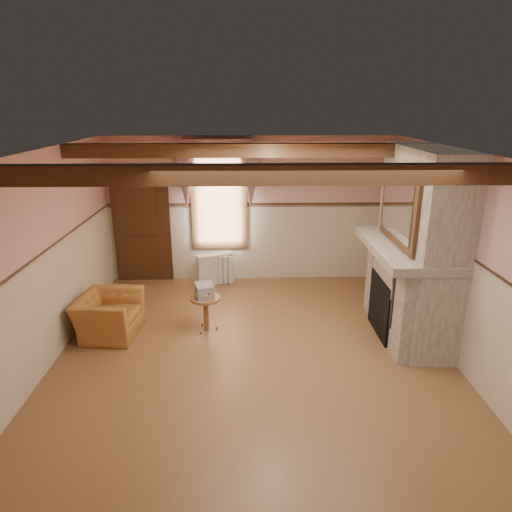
{
  "coord_description": "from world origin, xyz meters",
  "views": [
    {
      "loc": [
        -0.1,
        -5.65,
        3.35
      ],
      "look_at": [
        0.06,
        0.8,
        1.19
      ],
      "focal_mm": 32.0,
      "sensor_mm": 36.0,
      "label": 1
    }
  ],
  "objects_px": {
    "mantel_clock": "(391,224)",
    "armchair": "(109,315)",
    "oil_lamp": "(396,225)",
    "side_table": "(206,313)",
    "bowl": "(410,244)",
    "radiator": "(215,269)"
  },
  "relations": [
    {
      "from": "mantel_clock",
      "to": "armchair",
      "type": "bearing_deg",
      "value": -170.73
    },
    {
      "from": "armchair",
      "to": "oil_lamp",
      "type": "relative_size",
      "value": 3.45
    },
    {
      "from": "oil_lamp",
      "to": "side_table",
      "type": "bearing_deg",
      "value": -172.28
    },
    {
      "from": "armchair",
      "to": "bowl",
      "type": "distance_m",
      "value": 4.57
    },
    {
      "from": "side_table",
      "to": "mantel_clock",
      "type": "xyz_separation_m",
      "value": [
        2.96,
        0.62,
        1.25
      ]
    },
    {
      "from": "armchair",
      "to": "side_table",
      "type": "height_order",
      "value": "armchair"
    },
    {
      "from": "side_table",
      "to": "radiator",
      "type": "xyz_separation_m",
      "value": [
        0.02,
        1.94,
        0.02
      ]
    },
    {
      "from": "armchair",
      "to": "mantel_clock",
      "type": "height_order",
      "value": "mantel_clock"
    },
    {
      "from": "radiator",
      "to": "side_table",
      "type": "bearing_deg",
      "value": -112.0
    },
    {
      "from": "radiator",
      "to": "mantel_clock",
      "type": "bearing_deg",
      "value": -45.54
    },
    {
      "from": "mantel_clock",
      "to": "side_table",
      "type": "bearing_deg",
      "value": -168.22
    },
    {
      "from": "mantel_clock",
      "to": "oil_lamp",
      "type": "height_order",
      "value": "oil_lamp"
    },
    {
      "from": "armchair",
      "to": "side_table",
      "type": "xyz_separation_m",
      "value": [
        1.46,
        0.1,
        -0.04
      ]
    },
    {
      "from": "armchair",
      "to": "side_table",
      "type": "bearing_deg",
      "value": -80.58
    },
    {
      "from": "bowl",
      "to": "side_table",
      "type": "bearing_deg",
      "value": 174.81
    },
    {
      "from": "side_table",
      "to": "oil_lamp",
      "type": "xyz_separation_m",
      "value": [
        2.96,
        0.4,
        1.29
      ]
    },
    {
      "from": "armchair",
      "to": "oil_lamp",
      "type": "height_order",
      "value": "oil_lamp"
    },
    {
      "from": "bowl",
      "to": "mantel_clock",
      "type": "xyz_separation_m",
      "value": [
        0.0,
        0.89,
        0.06
      ]
    },
    {
      "from": "side_table",
      "to": "oil_lamp",
      "type": "height_order",
      "value": "oil_lamp"
    },
    {
      "from": "armchair",
      "to": "bowl",
      "type": "bearing_deg",
      "value": -86.8
    },
    {
      "from": "radiator",
      "to": "bowl",
      "type": "relative_size",
      "value": 1.94
    },
    {
      "from": "side_table",
      "to": "radiator",
      "type": "bearing_deg",
      "value": 89.36
    }
  ]
}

